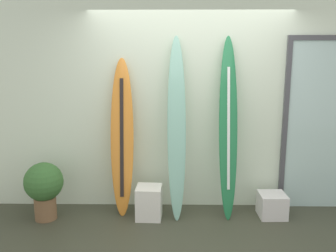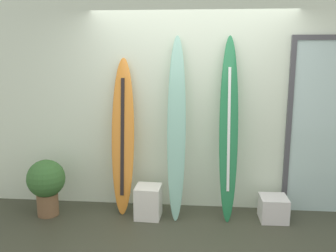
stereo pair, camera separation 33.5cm
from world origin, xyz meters
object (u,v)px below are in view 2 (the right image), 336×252
object	(u,v)px
surfboard_emerald	(229,129)
glass_door	(335,125)
potted_plant	(46,183)
surfboard_sunset	(123,138)
display_block_center	(273,208)
display_block_left	(148,202)
surfboard_seafoam	(176,130)

from	to	relation	value
surfboard_emerald	glass_door	bearing A→B (deg)	10.38
surfboard_emerald	potted_plant	size ratio (longest dim) A/B	3.10
surfboard_sunset	glass_door	bearing A→B (deg)	4.34
surfboard_emerald	display_block_center	size ratio (longest dim) A/B	6.64
display_block_center	glass_door	bearing A→B (deg)	22.71
surfboard_sunset	display_block_center	distance (m)	2.03
surfboard_emerald	display_block_left	size ratio (longest dim) A/B	5.52
surfboard_seafoam	surfboard_sunset	bearing A→B (deg)	174.98
surfboard_seafoam	display_block_left	distance (m)	0.95
display_block_left	surfboard_emerald	bearing A→B (deg)	7.87
surfboard_seafoam	surfboard_emerald	bearing A→B (deg)	1.51
display_block_left	display_block_center	world-z (taller)	display_block_left
glass_door	potted_plant	size ratio (longest dim) A/B	3.10
surfboard_emerald	display_block_center	bearing A→B (deg)	-7.33
surfboard_sunset	surfboard_emerald	distance (m)	1.30
surfboard_emerald	glass_door	size ratio (longest dim) A/B	1.00
surfboard_sunset	display_block_center	size ratio (longest dim) A/B	5.85
display_block_center	glass_door	size ratio (longest dim) A/B	0.15
display_block_center	display_block_left	bearing A→B (deg)	-177.74
potted_plant	display_block_center	bearing A→B (deg)	2.22
display_block_left	glass_door	distance (m)	2.48
display_block_center	potted_plant	xyz separation A→B (m)	(-2.78, -0.11, 0.28)
surfboard_sunset	glass_door	xyz separation A→B (m)	(2.60, 0.20, 0.18)
glass_door	surfboard_emerald	bearing A→B (deg)	-169.62
display_block_center	glass_door	xyz separation A→B (m)	(0.74, 0.31, 0.99)
surfboard_emerald	potted_plant	xyz separation A→B (m)	(-2.22, -0.18, -0.68)
potted_plant	display_block_left	bearing A→B (deg)	2.17
potted_plant	surfboard_seafoam	bearing A→B (deg)	5.86
surfboard_seafoam	potted_plant	xyz separation A→B (m)	(-1.59, -0.16, -0.66)
display_block_left	surfboard_sunset	bearing A→B (deg)	152.44
glass_door	surfboard_seafoam	bearing A→B (deg)	-172.45
display_block_center	surfboard_emerald	bearing A→B (deg)	172.67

